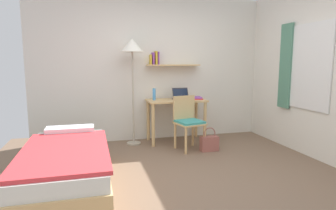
% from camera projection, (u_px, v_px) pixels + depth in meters
% --- Properties ---
extents(ground_plane, '(5.28, 5.28, 0.00)m').
position_uv_depth(ground_plane, '(193.00, 179.00, 3.54)').
color(ground_plane, brown).
extents(wall_back, '(4.40, 0.27, 2.60)m').
position_uv_depth(wall_back, '(156.00, 69.00, 5.28)').
color(wall_back, silver).
rests_on(wall_back, ground_plane).
extents(wall_right, '(0.10, 4.40, 2.60)m').
position_uv_depth(wall_right, '(334.00, 71.00, 3.90)').
color(wall_right, silver).
rests_on(wall_right, ground_plane).
extents(bed, '(0.92, 1.93, 0.54)m').
position_uv_depth(bed, '(67.00, 166.00, 3.29)').
color(bed, tan).
rests_on(bed, ground_plane).
extents(desk, '(1.03, 0.54, 0.76)m').
position_uv_depth(desk, '(176.00, 108.00, 5.15)').
color(desk, tan).
rests_on(desk, ground_plane).
extents(desk_chair, '(0.49, 0.50, 0.87)m').
position_uv_depth(desk_chair, '(188.00, 120.00, 4.71)').
color(desk_chair, tan).
rests_on(desk_chair, ground_plane).
extents(standing_lamp, '(0.39, 0.39, 1.81)m').
position_uv_depth(standing_lamp, '(132.00, 51.00, 4.83)').
color(standing_lamp, '#B2A893').
rests_on(standing_lamp, ground_plane).
extents(laptop, '(0.30, 0.22, 0.20)m').
position_uv_depth(laptop, '(181.00, 96.00, 5.16)').
color(laptop, black).
rests_on(laptop, desk).
extents(water_bottle, '(0.05, 0.05, 0.21)m').
position_uv_depth(water_bottle, '(154.00, 94.00, 5.05)').
color(water_bottle, '#4C99DB').
rests_on(water_bottle, desk).
extents(book_stack, '(0.21, 0.24, 0.04)m').
position_uv_depth(book_stack, '(197.00, 98.00, 5.19)').
color(book_stack, '#D13D38').
rests_on(book_stack, desk).
extents(handbag, '(0.29, 0.13, 0.39)m').
position_uv_depth(handbag, '(209.00, 143.00, 4.64)').
color(handbag, '#99564C').
rests_on(handbag, ground_plane).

